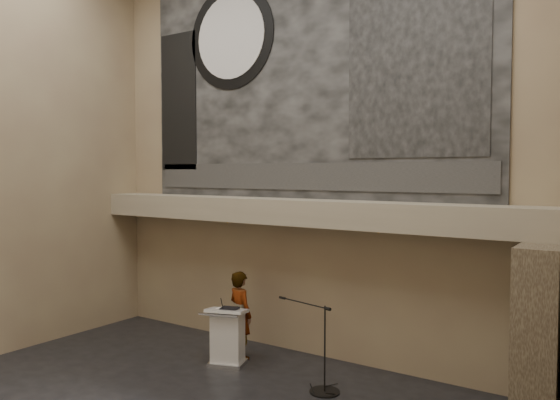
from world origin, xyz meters
The scene contains 17 objects.
wall_back centered at (0.00, 4.00, 4.25)m, with size 10.00×0.02×8.50m, color #7D654F.
wall_right centered at (5.00, 0.00, 4.25)m, with size 0.02×8.00×8.50m, color #7D654F.
soffit centered at (0.00, 3.60, 2.95)m, with size 10.00×0.80×0.50m, color gray.
sprinkler_left centered at (-1.60, 3.55, 2.67)m, with size 0.04×0.04×0.06m, color #B2893D.
sprinkler_right centered at (1.90, 3.55, 2.67)m, with size 0.04×0.04×0.06m, color #B2893D.
banner centered at (0.00, 3.97, 5.70)m, with size 8.00×0.05×5.00m, color black.
banner_text_strip centered at (0.00, 3.93, 3.65)m, with size 7.76×0.02×0.55m, color #2A2A2A.
banner_clock_rim centered at (-1.80, 3.93, 6.70)m, with size 2.30×2.30×0.02m, color black.
banner_clock_face centered at (-1.80, 3.91, 6.70)m, with size 1.84×1.84×0.02m, color silver.
banner_building_print centered at (2.40, 3.93, 5.80)m, with size 2.60×0.02×3.60m, color black.
banner_brick_print centered at (-3.40, 3.93, 5.40)m, with size 1.10×0.02×3.20m, color black.
stone_pier centered at (4.65, 3.15, 1.35)m, with size 0.60×1.40×2.70m, color #45392B.
lectern centered at (-0.77, 2.53, 0.55)m, with size 0.87×0.74×1.14m.
binder centered at (-0.72, 2.52, 1.12)m, with size 0.33×0.26×0.04m, color black.
papers centered at (-0.87, 2.54, 1.10)m, with size 0.21×0.28×0.01m, color silver.
speaker_person centered at (-0.83, 3.01, 0.88)m, with size 0.64×0.42×1.76m, color white.
mic_stand centered at (1.40, 2.45, 0.21)m, with size 1.33×0.52×1.49m.
Camera 1 is at (5.90, -5.49, 3.75)m, focal length 35.00 mm.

